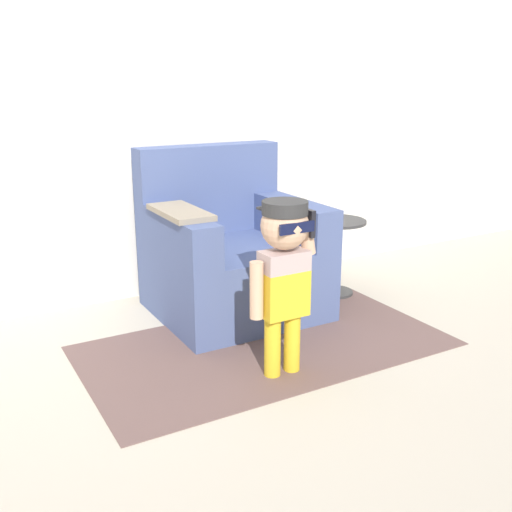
% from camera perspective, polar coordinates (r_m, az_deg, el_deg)
% --- Properties ---
extents(ground_plane, '(10.00, 10.00, 0.00)m').
position_cam_1_polar(ground_plane, '(3.65, -3.95, -6.11)').
color(ground_plane, '#BCB29E').
extents(wall_back, '(10.00, 0.05, 2.60)m').
position_cam_1_polar(wall_back, '(3.98, -8.63, 14.88)').
color(wall_back, silver).
rests_on(wall_back, ground_plane).
extents(armchair, '(0.96, 0.89, 1.00)m').
position_cam_1_polar(armchair, '(3.70, -2.42, -0.03)').
color(armchair, '#475684').
rests_on(armchair, ground_plane).
extents(person_child, '(0.35, 0.27, 0.87)m').
position_cam_1_polar(person_child, '(2.81, 2.60, -0.52)').
color(person_child, gold).
rests_on(person_child, ground_plane).
extents(side_table, '(0.38, 0.38, 0.51)m').
position_cam_1_polar(side_table, '(4.01, 7.63, 0.57)').
color(side_table, '#333333').
rests_on(side_table, ground_plane).
extents(rug, '(1.96, 1.07, 0.01)m').
position_cam_1_polar(rug, '(3.31, 0.97, -8.50)').
color(rug, brown).
rests_on(rug, ground_plane).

